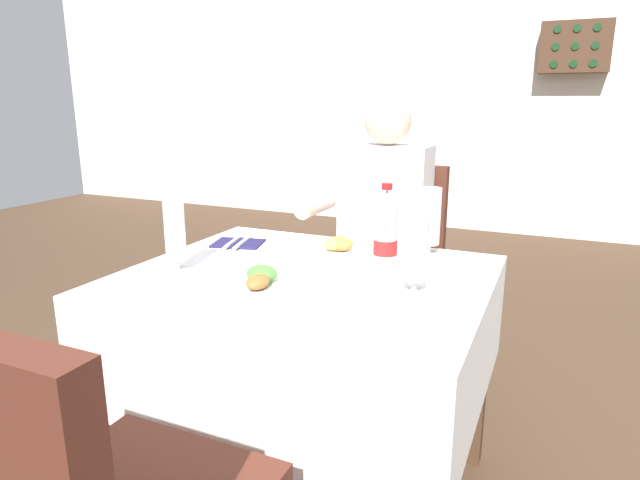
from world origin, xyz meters
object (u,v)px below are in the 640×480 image
at_px(plate_near_camera, 260,284).
at_px(napkin_cutlery_set, 238,243).
at_px(chair_far_diner_seat, 388,262).
at_px(plate_far_diner, 339,248).
at_px(wall_bottle_rack, 575,47).
at_px(beer_glass_right, 415,255).
at_px(beer_glass_left, 175,236).
at_px(cola_bottle_primary, 386,237).
at_px(seated_diner_far, 380,233).
at_px(beer_glass_middle, 430,220).
at_px(main_dining_table, 306,329).

xyz_separation_m(plate_near_camera, napkin_cutlery_set, (-0.32, 0.39, -0.01)).
xyz_separation_m(chair_far_diner_seat, plate_far_diner, (0.01, -0.59, 0.21)).
height_order(chair_far_diner_seat, napkin_cutlery_set, chair_far_diner_seat).
bearing_deg(wall_bottle_rack, beer_glass_right, -94.61).
height_order(beer_glass_left, cola_bottle_primary, cola_bottle_primary).
relative_size(chair_far_diner_seat, beer_glass_left, 4.56).
distance_m(seated_diner_far, beer_glass_right, 0.83).
height_order(chair_far_diner_seat, beer_glass_left, chair_far_diner_seat).
relative_size(chair_far_diner_seat, beer_glass_middle, 4.34).
xyz_separation_m(beer_glass_middle, cola_bottle_primary, (-0.06, -0.29, 0.00)).
bearing_deg(beer_glass_right, wall_bottle_rack, 85.39).
height_order(seated_diner_far, cola_bottle_primary, seated_diner_far).
height_order(napkin_cutlery_set, wall_bottle_rack, wall_bottle_rack).
relative_size(main_dining_table, beer_glass_left, 4.91).
bearing_deg(beer_glass_left, beer_glass_right, 8.80).
bearing_deg(plate_far_diner, beer_glass_left, -134.93).
height_order(plate_near_camera, wall_bottle_rack, wall_bottle_rack).
height_order(chair_far_diner_seat, plate_near_camera, chair_far_diner_seat).
distance_m(beer_glass_right, napkin_cutlery_set, 0.74).
distance_m(chair_far_diner_seat, wall_bottle_rack, 3.36).
height_order(main_dining_table, wall_bottle_rack, wall_bottle_rack).
xyz_separation_m(napkin_cutlery_set, wall_bottle_rack, (1.02, 3.72, 0.93)).
distance_m(seated_diner_far, beer_glass_left, 0.94).
xyz_separation_m(chair_far_diner_seat, cola_bottle_primary, (0.22, -0.77, 0.32)).
xyz_separation_m(main_dining_table, plate_far_diner, (0.01, 0.24, 0.19)).
height_order(seated_diner_far, napkin_cutlery_set, seated_diner_far).
xyz_separation_m(plate_far_diner, napkin_cutlery_set, (-0.37, -0.04, -0.01)).
bearing_deg(plate_near_camera, seated_diner_far, 87.19).
xyz_separation_m(plate_far_diner, beer_glass_left, (-0.37, -0.37, 0.09)).
distance_m(plate_far_diner, napkin_cutlery_set, 0.38).
bearing_deg(cola_bottle_primary, beer_glass_middle, 78.28).
relative_size(seated_diner_far, beer_glass_left, 5.93).
bearing_deg(chair_far_diner_seat, beer_glass_right, -68.95).
bearing_deg(plate_near_camera, beer_glass_right, 22.41).
bearing_deg(beer_glass_left, main_dining_table, 19.76).
relative_size(beer_glass_middle, cola_bottle_primary, 0.81).
height_order(main_dining_table, beer_glass_right, beer_glass_right).
distance_m(beer_glass_left, wall_bottle_rack, 4.27).
distance_m(plate_near_camera, plate_far_diner, 0.43).
bearing_deg(cola_bottle_primary, plate_near_camera, -137.06).
bearing_deg(main_dining_table, cola_bottle_primary, 17.73).
bearing_deg(cola_bottle_primary, chair_far_diner_seat, 105.97).
bearing_deg(plate_near_camera, chair_far_diner_seat, 87.14).
bearing_deg(beer_glass_left, plate_near_camera, -8.86).
bearing_deg(chair_far_diner_seat, plate_far_diner, -89.41).
relative_size(seated_diner_far, plate_far_diner, 4.96).
distance_m(main_dining_table, wall_bottle_rack, 4.13).
bearing_deg(beer_glass_middle, plate_near_camera, -121.39).
relative_size(seated_diner_far, wall_bottle_rack, 2.25).
distance_m(plate_far_diner, cola_bottle_primary, 0.29).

